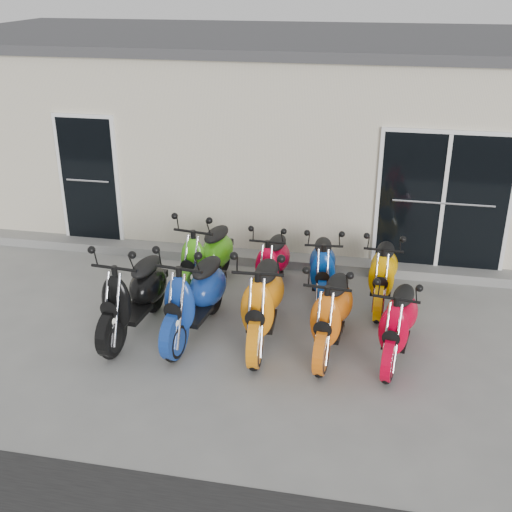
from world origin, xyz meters
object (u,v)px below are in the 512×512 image
(scooter_front_orange_b, at_px, (332,303))
(scooter_front_red, at_px, (399,313))
(scooter_back_blue, at_px, (323,260))
(scooter_back_yellow, at_px, (383,264))
(scooter_front_blue, at_px, (195,286))
(scooter_front_orange_a, at_px, (263,290))
(scooter_back_green, at_px, (206,248))
(scooter_back_red, at_px, (272,256))
(scooter_front_black, at_px, (133,285))

(scooter_front_orange_b, height_order, scooter_front_red, scooter_front_orange_b)
(scooter_front_orange_b, height_order, scooter_back_blue, scooter_front_orange_b)
(scooter_back_blue, height_order, scooter_back_yellow, scooter_back_yellow)
(scooter_front_orange_b, bearing_deg, scooter_front_blue, -175.92)
(scooter_front_orange_a, xyz_separation_m, scooter_back_green, (-1.09, 1.25, -0.04))
(scooter_back_green, height_order, scooter_back_red, scooter_back_green)
(scooter_front_black, xyz_separation_m, scooter_back_red, (1.58, 1.49, -0.10))
(scooter_front_blue, relative_size, scooter_back_yellow, 1.15)
(scooter_front_red, xyz_separation_m, scooter_back_green, (-2.79, 1.32, 0.06))
(scooter_front_black, relative_size, scooter_front_blue, 0.98)
(scooter_front_orange_a, bearing_deg, scooter_front_black, -178.88)
(scooter_front_black, distance_m, scooter_back_red, 2.17)
(scooter_front_orange_a, bearing_deg, scooter_front_orange_b, -6.22)
(scooter_front_orange_b, relative_size, scooter_back_green, 0.97)
(scooter_front_red, bearing_deg, scooter_front_blue, -172.16)
(scooter_back_red, bearing_deg, scooter_front_orange_a, -83.98)
(scooter_front_orange_a, xyz_separation_m, scooter_back_blue, (0.63, 1.35, -0.11))
(scooter_front_red, height_order, scooter_back_yellow, same)
(scooter_front_blue, bearing_deg, scooter_back_green, 105.83)
(scooter_front_black, bearing_deg, scooter_front_red, 5.95)
(scooter_front_red, relative_size, scooter_back_green, 0.91)
(scooter_front_blue, distance_m, scooter_back_red, 1.59)
(scooter_back_green, bearing_deg, scooter_back_yellow, 10.08)
(scooter_front_orange_a, distance_m, scooter_back_yellow, 2.01)
(scooter_front_red, distance_m, scooter_back_green, 3.09)
(scooter_front_red, relative_size, scooter_back_blue, 1.01)
(scooter_front_orange_b, bearing_deg, scooter_front_black, -173.49)
(scooter_front_red, height_order, scooter_back_blue, scooter_front_red)
(scooter_front_orange_a, relative_size, scooter_back_blue, 1.18)
(scooter_front_black, height_order, scooter_front_blue, scooter_front_blue)
(scooter_back_red, bearing_deg, scooter_front_black, -135.39)
(scooter_front_orange_b, distance_m, scooter_back_green, 2.36)
(scooter_back_blue, bearing_deg, scooter_back_yellow, -6.18)
(scooter_back_green, bearing_deg, scooter_front_orange_a, -40.82)
(scooter_back_green, distance_m, scooter_back_blue, 1.72)
(scooter_back_red, xyz_separation_m, scooter_back_blue, (0.74, -0.01, 0.01))
(scooter_back_blue, bearing_deg, scooter_back_red, 173.60)
(scooter_front_orange_b, height_order, scooter_back_red, scooter_front_orange_b)
(scooter_front_blue, bearing_deg, scooter_front_orange_a, 8.73)
(scooter_front_orange_b, xyz_separation_m, scooter_back_blue, (-0.26, 1.40, -0.05))
(scooter_front_orange_a, bearing_deg, scooter_back_yellow, 38.67)
(scooter_back_green, bearing_deg, scooter_front_black, -105.33)
(scooter_back_red, height_order, scooter_back_blue, scooter_back_blue)
(scooter_front_orange_a, xyz_separation_m, scooter_front_red, (1.70, -0.07, -0.10))
(scooter_front_orange_b, distance_m, scooter_back_yellow, 1.51)
(scooter_front_blue, height_order, scooter_back_green, scooter_front_blue)
(scooter_front_blue, xyz_separation_m, scooter_back_green, (-0.20, 1.28, -0.03))
(scooter_front_blue, xyz_separation_m, scooter_back_blue, (1.52, 1.38, -0.10))
(scooter_front_black, height_order, scooter_front_red, scooter_front_black)
(scooter_front_black, relative_size, scooter_back_red, 1.16)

